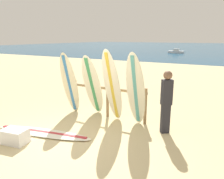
{
  "coord_description": "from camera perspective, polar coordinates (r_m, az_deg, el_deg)",
  "views": [
    {
      "loc": [
        3.26,
        -3.72,
        2.56
      ],
      "look_at": [
        -0.15,
        2.46,
        0.85
      ],
      "focal_mm": 34.99,
      "sensor_mm": 36.0,
      "label": 1
    }
  ],
  "objects": [
    {
      "name": "ground_plane",
      "position": [
        5.57,
        -11.27,
        -14.03
      ],
      "size": [
        120.0,
        120.0,
        0.0
      ],
      "primitive_type": "plane",
      "color": "#CCB784"
    },
    {
      "name": "ocean_water",
      "position": [
        61.86,
        26.23,
        9.86
      ],
      "size": [
        120.0,
        80.0,
        0.01
      ],
      "primitive_type": "cube",
      "color": "navy",
      "rests_on": "ground"
    },
    {
      "name": "surfboard_rack",
      "position": [
        7.04,
        -1.18,
        -1.66
      ],
      "size": [
        2.69,
        0.09,
        1.09
      ],
      "color": "olive",
      "rests_on": "ground"
    },
    {
      "name": "surfboard_leaning_far_left",
      "position": [
        7.31,
        -10.96,
        1.47
      ],
      "size": [
        0.62,
        0.76,
        2.11
      ],
      "color": "beige",
      "rests_on": "ground"
    },
    {
      "name": "surfboard_leaning_left",
      "position": [
        6.96,
        -5.08,
        0.89
      ],
      "size": [
        0.72,
        1.09,
        2.06
      ],
      "color": "silver",
      "rests_on": "ground"
    },
    {
      "name": "surfboard_leaning_center_left",
      "position": [
        6.37,
        0.09,
        0.67
      ],
      "size": [
        0.53,
        0.87,
        2.26
      ],
      "color": "white",
      "rests_on": "ground"
    },
    {
      "name": "surfboard_leaning_center",
      "position": [
        6.13,
        6.22,
        -0.24
      ],
      "size": [
        0.57,
        0.78,
        2.2
      ],
      "color": "silver",
      "rests_on": "ground"
    },
    {
      "name": "surfboard_lying_on_sand",
      "position": [
        6.29,
        -17.62,
        -10.7
      ],
      "size": [
        2.85,
        1.06,
        0.08
      ],
      "color": "silver",
      "rests_on": "ground"
    },
    {
      "name": "beachgoer_standing",
      "position": [
        5.96,
        14.03,
        -2.56
      ],
      "size": [
        0.32,
        0.31,
        1.71
      ],
      "color": "#26262D",
      "rests_on": "ground"
    },
    {
      "name": "small_boat_offshore",
      "position": [
        37.2,
        16.39,
        9.51
      ],
      "size": [
        2.49,
        0.91,
        0.71
      ],
      "color": "silver",
      "rests_on": "ocean_water"
    },
    {
      "name": "cooler_box",
      "position": [
        5.98,
        -24.02,
        -11.09
      ],
      "size": [
        0.66,
        0.49,
        0.36
      ],
      "primitive_type": "cube",
      "rotation": [
        0.0,
        0.0,
        0.17
      ],
      "color": "white",
      "rests_on": "ground"
    }
  ]
}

